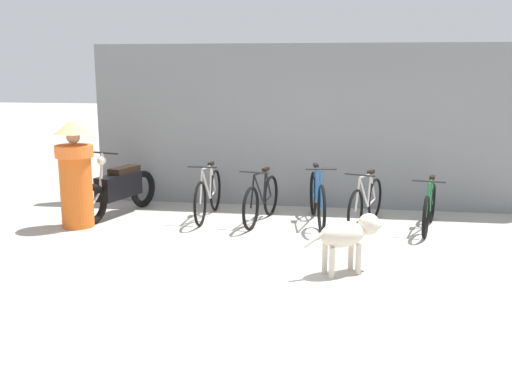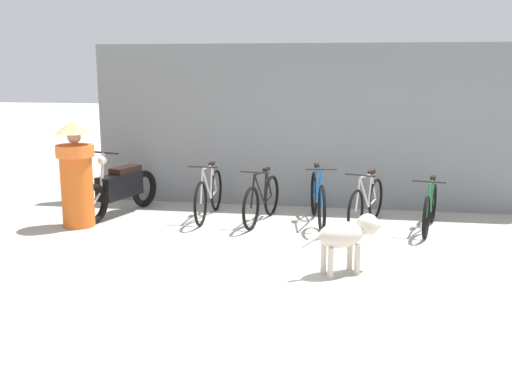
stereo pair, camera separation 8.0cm
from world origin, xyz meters
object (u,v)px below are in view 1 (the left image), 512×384
(bicycle_0, at_px, (208,195))
(motorcycle, at_px, (119,189))
(bicycle_4, at_px, (429,208))
(person_in_robes, at_px, (75,172))
(bicycle_1, at_px, (261,200))
(bicycle_2, at_px, (317,199))
(stray_dog, at_px, (349,234))
(bicycle_3, at_px, (366,203))

(bicycle_0, bearing_deg, motorcycle, -87.40)
(bicycle_4, height_order, person_in_robes, person_in_robes)
(bicycle_0, distance_m, bicycle_1, 0.90)
(motorcycle, bearing_deg, bicycle_1, 104.13)
(bicycle_0, height_order, bicycle_2, bicycle_2)
(bicycle_0, xyz_separation_m, stray_dog, (2.24, -2.33, 0.11))
(bicycle_1, distance_m, bicycle_2, 0.87)
(bicycle_2, xyz_separation_m, bicycle_3, (0.74, -0.04, -0.03))
(bicycle_2, height_order, stray_dog, bicycle_2)
(bicycle_0, bearing_deg, bicycle_1, 80.02)
(stray_dog, bearing_deg, person_in_robes, 128.68)
(bicycle_0, relative_size, motorcycle, 0.91)
(bicycle_3, relative_size, bicycle_4, 0.98)
(bicycle_1, xyz_separation_m, motorcycle, (-2.36, 0.10, 0.09))
(bicycle_1, bearing_deg, bicycle_0, -89.58)
(bicycle_4, bearing_deg, bicycle_1, -78.82)
(bicycle_2, xyz_separation_m, motorcycle, (-3.23, 0.02, 0.06))
(bicycle_3, height_order, bicycle_4, bicycle_3)
(bicycle_2, distance_m, motorcycle, 3.23)
(motorcycle, distance_m, person_in_robes, 0.95)
(bicycle_0, height_order, bicycle_1, bicycle_0)
(stray_dog, bearing_deg, bicycle_1, 90.68)
(bicycle_3, relative_size, stray_dog, 1.64)
(bicycle_0, xyz_separation_m, person_in_robes, (-1.84, -0.84, 0.48))
(bicycle_2, distance_m, stray_dog, 2.29)
(bicycle_2, bearing_deg, bicycle_4, 76.04)
(bicycle_3, height_order, stray_dog, bicycle_3)
(bicycle_1, xyz_separation_m, bicycle_2, (0.87, 0.07, 0.03))
(bicycle_3, bearing_deg, person_in_robes, -61.71)
(bicycle_3, height_order, person_in_robes, person_in_robes)
(bicycle_2, height_order, bicycle_3, bicycle_2)
(stray_dog, relative_size, person_in_robes, 0.58)
(bicycle_0, height_order, motorcycle, motorcycle)
(bicycle_2, bearing_deg, bicycle_1, -94.81)
(bicycle_3, bearing_deg, bicycle_4, 103.80)
(bicycle_2, relative_size, person_in_robes, 1.10)
(bicycle_0, xyz_separation_m, motorcycle, (-1.48, -0.06, 0.07))
(bicycle_3, distance_m, person_in_robes, 4.42)
(bicycle_3, bearing_deg, bicycle_2, -74.04)
(motorcycle, relative_size, person_in_robes, 1.17)
(bicycle_2, height_order, motorcycle, motorcycle)
(motorcycle, bearing_deg, bicycle_0, 108.88)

